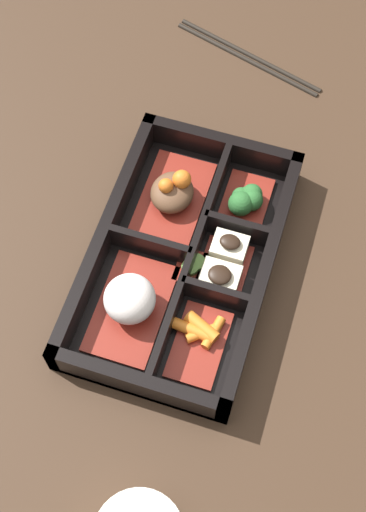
% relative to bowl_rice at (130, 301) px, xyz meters
% --- Properties ---
extents(ground_plane, '(3.00, 3.00, 0.00)m').
position_rel_bowl_rice_xyz_m(ground_plane, '(0.07, -0.04, -0.03)').
color(ground_plane, '#382619').
extents(bento_base, '(0.33, 0.20, 0.01)m').
position_rel_bowl_rice_xyz_m(bento_base, '(0.07, -0.04, -0.03)').
color(bento_base, black).
rests_on(bento_base, ground_plane).
extents(bento_rim, '(0.33, 0.20, 0.05)m').
position_rel_bowl_rice_xyz_m(bento_rim, '(0.07, -0.04, -0.01)').
color(bento_rim, black).
rests_on(bento_rim, ground_plane).
extents(bowl_rice, '(0.13, 0.08, 0.05)m').
position_rel_bowl_rice_xyz_m(bowl_rice, '(0.00, 0.00, 0.00)').
color(bowl_rice, maroon).
rests_on(bowl_rice, bento_base).
extents(bowl_stew, '(0.13, 0.08, 0.05)m').
position_rel_bowl_rice_xyz_m(bowl_stew, '(0.15, -0.00, -0.01)').
color(bowl_stew, maroon).
rests_on(bowl_stew, bento_base).
extents(bowl_carrots, '(0.09, 0.06, 0.02)m').
position_rel_bowl_rice_xyz_m(bowl_carrots, '(-0.01, -0.08, -0.02)').
color(bowl_carrots, maroon).
rests_on(bowl_carrots, bento_base).
extents(bowl_tofu, '(0.08, 0.05, 0.03)m').
position_rel_bowl_rice_xyz_m(bowl_tofu, '(0.08, -0.08, -0.01)').
color(bowl_tofu, maroon).
rests_on(bowl_tofu, bento_base).
extents(bowl_greens, '(0.08, 0.05, 0.04)m').
position_rel_bowl_rice_xyz_m(bowl_greens, '(0.17, -0.09, -0.01)').
color(bowl_greens, maroon).
rests_on(bowl_greens, bento_base).
extents(bowl_pickles, '(0.04, 0.03, 0.01)m').
position_rel_bowl_rice_xyz_m(bowl_pickles, '(0.07, -0.05, -0.02)').
color(bowl_pickles, maroon).
rests_on(bowl_pickles, bento_base).
extents(chopsticks, '(0.08, 0.22, 0.01)m').
position_rel_bowl_rice_xyz_m(chopsticks, '(0.40, -0.03, -0.03)').
color(chopsticks, black).
rests_on(chopsticks, ground_plane).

